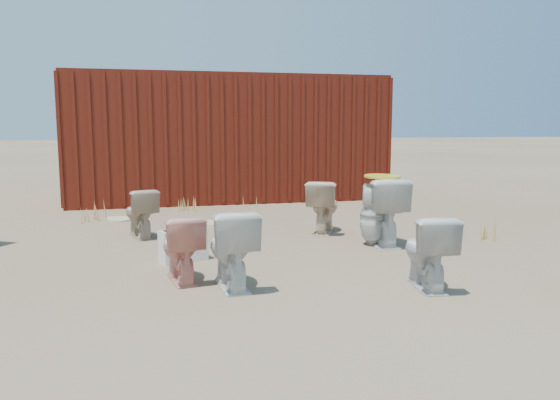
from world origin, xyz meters
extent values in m
plane|color=brown|center=(0.00, 0.00, 0.00)|extent=(100.00, 100.00, 0.00)
cube|color=#4C0D0C|center=(0.00, 5.20, 1.20)|extent=(6.00, 2.40, 2.40)
imported|color=#F29D8C|center=(-1.28, -0.74, 0.32)|extent=(0.45, 0.68, 0.64)
imported|color=white|center=(-0.85, -1.05, 0.36)|extent=(0.45, 0.74, 0.72)
imported|color=silver|center=(0.86, -1.48, 0.34)|extent=(0.47, 0.71, 0.68)
imported|color=#C0A98D|center=(-1.68, 1.43, 0.32)|extent=(0.53, 0.71, 0.64)
imported|color=beige|center=(0.75, 1.19, 0.36)|extent=(0.67, 0.81, 0.72)
imported|color=white|center=(1.20, 0.29, 0.41)|extent=(0.51, 0.84, 0.83)
imported|color=white|center=(1.10, 0.28, 0.37)|extent=(0.46, 0.46, 0.75)
ellipsoid|color=gold|center=(1.20, 0.29, 0.84)|extent=(0.42, 0.53, 0.02)
cube|color=white|center=(-1.21, 0.01, 0.17)|extent=(0.54, 0.37, 0.35)
ellipsoid|color=beige|center=(-2.05, 2.87, 0.01)|extent=(0.55, 0.61, 0.02)
ellipsoid|color=beige|center=(-0.62, 2.18, 0.01)|extent=(0.50, 0.56, 0.02)
cone|color=tan|center=(-2.41, 2.83, 0.15)|extent=(0.36, 0.36, 0.30)
cone|color=tan|center=(0.04, 2.45, 0.16)|extent=(0.32, 0.32, 0.32)
cone|color=tan|center=(2.26, 2.64, 0.14)|extent=(0.36, 0.36, 0.29)
cone|color=tan|center=(-0.95, 3.50, 0.12)|extent=(0.30, 0.30, 0.23)
cone|color=tan|center=(1.37, 3.50, 0.14)|extent=(0.34, 0.34, 0.27)
cone|color=tan|center=(2.68, 0.19, 0.12)|extent=(0.28, 0.28, 0.23)
camera|label=1|loc=(-1.55, -5.83, 1.47)|focal=35.00mm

